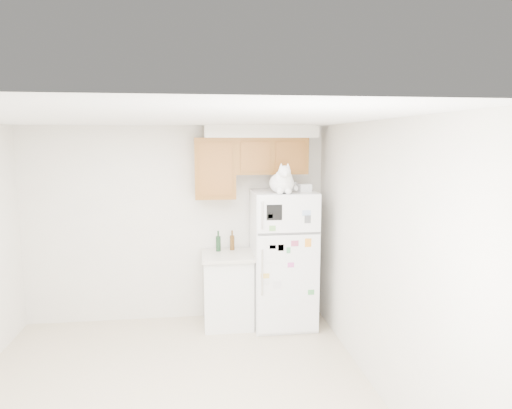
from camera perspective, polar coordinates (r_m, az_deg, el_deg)
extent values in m
cube|color=#C1B094|center=(4.51, -10.71, -23.17)|extent=(3.80, 4.00, 0.01)
cube|color=beige|center=(5.95, -9.96, -2.43)|extent=(3.80, 0.04, 2.50)
cube|color=beige|center=(2.15, -14.82, -22.05)|extent=(3.80, 0.04, 2.50)
cube|color=beige|center=(4.31, 15.08, -6.60)|extent=(0.04, 4.00, 2.50)
cube|color=white|center=(3.86, -11.69, 10.55)|extent=(3.80, 4.00, 0.04)
cube|color=brown|center=(5.75, 1.85, 6.10)|extent=(0.90, 0.33, 0.45)
cube|color=brown|center=(5.69, -5.16, 4.54)|extent=(0.50, 0.33, 0.75)
cube|color=silver|center=(5.74, 0.60, 9.10)|extent=(1.40, 0.37, 0.15)
cube|color=white|center=(5.76, 3.39, -6.75)|extent=(0.76, 0.72, 1.70)
cube|color=white|center=(5.27, 4.21, -1.20)|extent=(0.74, 0.03, 0.44)
cube|color=white|center=(5.47, 4.11, -9.92)|extent=(0.74, 0.03, 1.19)
cube|color=#59595B|center=(5.31, 4.18, -3.60)|extent=(0.74, 0.03, 0.02)
cylinder|color=silver|center=(5.19, 0.81, -1.38)|extent=(0.02, 0.02, 0.32)
cylinder|color=silver|center=(5.34, 0.79, -8.50)|extent=(0.02, 0.02, 0.55)
cube|color=black|center=(5.22, 2.31, -1.00)|extent=(0.18, 0.00, 0.18)
cube|color=white|center=(5.31, 2.50, -5.80)|extent=(0.22, 0.00, 0.28)
cube|color=#CA51A2|center=(5.39, 4.38, -7.54)|extent=(0.08, 0.00, 0.06)
cube|color=#69A653|center=(5.24, 2.08, -3.00)|extent=(0.08, 0.00, 0.06)
cube|color=silver|center=(5.39, 1.12, -9.76)|extent=(0.11, 0.00, 0.06)
cube|color=gold|center=(5.31, 3.13, -5.41)|extent=(0.07, 0.00, 0.08)
cube|color=#535559|center=(5.31, 6.48, -1.85)|extent=(0.07, 0.00, 0.09)
cube|color=white|center=(5.50, 3.04, -12.10)|extent=(0.11, 0.00, 0.09)
cube|color=#B14669|center=(5.33, 4.87, -4.87)|extent=(0.09, 0.00, 0.07)
cube|color=#3A8047|center=(5.22, 1.81, -1.48)|extent=(0.05, 0.00, 0.05)
cube|color=#98AFD8|center=(5.29, 6.34, -1.07)|extent=(0.10, 0.00, 0.06)
cube|color=#E0B94F|center=(5.37, 1.15, -8.92)|extent=(0.10, 0.00, 0.06)
cube|color=#44964E|center=(5.54, 6.90, -10.83)|extent=(0.08, 0.00, 0.06)
cube|color=#3136AC|center=(5.29, 2.11, -5.33)|extent=(0.08, 0.00, 0.05)
cube|color=silver|center=(5.42, 2.66, -10.02)|extent=(0.10, 0.00, 0.09)
cube|color=white|center=(5.53, 4.99, -11.74)|extent=(0.10, 0.00, 0.11)
cube|color=#43945B|center=(5.34, 4.08, -5.73)|extent=(0.05, 0.00, 0.07)
cube|color=orange|center=(5.37, 6.53, -4.77)|extent=(0.08, 0.00, 0.10)
cube|color=white|center=(5.85, -3.53, -10.71)|extent=(0.60, 0.60, 0.88)
cube|color=beige|center=(5.70, -3.56, -6.39)|extent=(0.64, 0.64, 0.04)
ellipsoid|color=white|center=(5.40, 3.23, 2.69)|extent=(0.29, 0.39, 0.25)
ellipsoid|color=white|center=(5.29, 3.45, 3.18)|extent=(0.21, 0.17, 0.23)
sphere|color=white|center=(5.22, 3.59, 4.09)|extent=(0.14, 0.14, 0.14)
cone|color=white|center=(5.21, 3.17, 4.88)|extent=(0.05, 0.05, 0.06)
cone|color=white|center=(5.23, 4.01, 4.88)|extent=(0.05, 0.05, 0.06)
cone|color=#D88C8C|center=(5.21, 3.19, 4.81)|extent=(0.03, 0.03, 0.03)
cone|color=#D88C8C|center=(5.22, 4.03, 4.82)|extent=(0.03, 0.03, 0.03)
sphere|color=white|center=(5.17, 3.71, 3.80)|extent=(0.06, 0.06, 0.06)
sphere|color=white|center=(5.25, 3.00, 1.68)|extent=(0.08, 0.08, 0.08)
sphere|color=white|center=(5.27, 4.07, 1.70)|extent=(0.08, 0.08, 0.08)
cylinder|color=white|center=(5.57, 4.20, 2.03)|extent=(0.18, 0.25, 0.08)
cube|color=white|center=(5.77, 4.29, 2.36)|extent=(0.22, 0.19, 0.10)
cube|color=white|center=(5.59, 6.09, 2.10)|extent=(0.17, 0.14, 0.09)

